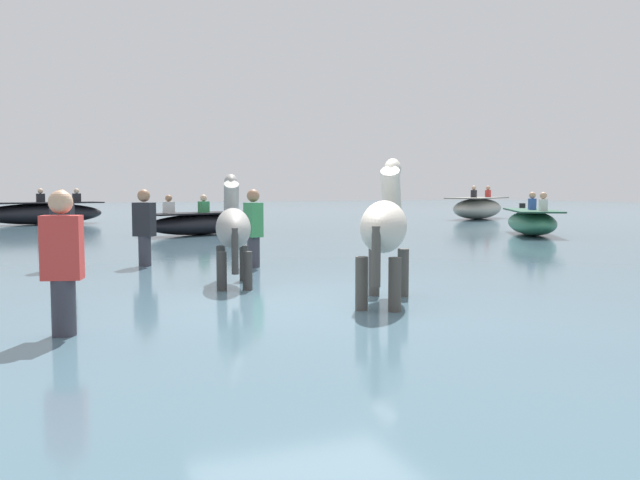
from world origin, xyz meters
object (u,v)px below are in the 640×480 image
(boat_far_inshore, at_px, (201,223))
(person_wading_close, at_px, (63,281))
(horse_trailing_grey, at_px, (233,231))
(boat_mid_outer, at_px, (532,222))
(person_onlooker_left, at_px, (253,238))
(horse_lead_pinto, at_px, (385,231))
(person_spectator_far, at_px, (145,237))
(boat_far_offshore, at_px, (42,213))
(person_wading_mid, at_px, (63,239))
(boat_near_starboard, at_px, (478,208))

(boat_far_inshore, bearing_deg, person_wading_close, -107.38)
(horse_trailing_grey, xyz_separation_m, boat_mid_outer, (9.85, 6.11, -0.35))
(boat_far_inshore, bearing_deg, person_onlooker_left, -96.07)
(boat_mid_outer, xyz_separation_m, boat_far_inshore, (-8.23, 3.38, -0.03))
(horse_lead_pinto, xyz_separation_m, horse_trailing_grey, (-1.19, 1.93, -0.09))
(boat_mid_outer, height_order, person_spectator_far, person_spectator_far)
(boat_far_offshore, bearing_deg, person_wading_close, -89.17)
(person_spectator_far, bearing_deg, boat_far_offshore, 96.45)
(horse_trailing_grey, bearing_deg, boat_far_offshore, 98.12)
(boat_far_inshore, height_order, person_spectator_far, person_spectator_far)
(horse_lead_pinto, relative_size, person_wading_close, 1.23)
(boat_far_offshore, bearing_deg, boat_far_inshore, -61.07)
(boat_far_offshore, xyz_separation_m, person_wading_close, (0.28, -19.15, 0.08))
(horse_lead_pinto, distance_m, person_wading_mid, 5.60)
(boat_near_starboard, bearing_deg, boat_far_offshore, 172.57)
(horse_trailing_grey, xyz_separation_m, boat_far_inshore, (1.62, 9.49, -0.38))
(horse_lead_pinto, relative_size, person_onlooker_left, 1.23)
(boat_near_starboard, height_order, person_wading_mid, boat_near_starboard)
(person_spectator_far, bearing_deg, horse_trailing_grey, -72.97)
(person_wading_mid, bearing_deg, horse_lead_pinto, -55.09)
(boat_mid_outer, bearing_deg, boat_far_inshore, 157.69)
(horse_trailing_grey, height_order, boat_near_starboard, horse_trailing_grey)
(horse_lead_pinto, distance_m, person_spectator_far, 4.91)
(boat_far_offshore, xyz_separation_m, person_wading_mid, (0.38, -14.07, 0.08))
(person_wading_mid, bearing_deg, person_wading_close, -91.17)
(boat_mid_outer, distance_m, person_spectator_far, 11.21)
(person_onlooker_left, bearing_deg, boat_near_starboard, 43.85)
(boat_near_starboard, relative_size, person_onlooker_left, 2.54)
(boat_far_offshore, height_order, boat_far_inshore, boat_far_offshore)
(boat_far_offshore, height_order, person_spectator_far, boat_far_offshore)
(person_spectator_far, bearing_deg, person_onlooker_left, -26.28)
(horse_lead_pinto, bearing_deg, person_onlooker_left, 96.10)
(boat_far_offshore, relative_size, person_wading_mid, 2.66)
(person_onlooker_left, bearing_deg, horse_trailing_grey, -114.20)
(boat_mid_outer, relative_size, person_wading_close, 2.17)
(horse_lead_pinto, height_order, boat_far_offshore, horse_lead_pinto)
(boat_mid_outer, height_order, boat_far_inshore, boat_mid_outer)
(boat_far_inshore, xyz_separation_m, person_wading_close, (-3.73, -11.91, 0.15))
(boat_mid_outer, height_order, person_wading_close, person_wading_close)
(boat_far_inshore, bearing_deg, person_wading_mid, -117.94)
(boat_far_offshore, bearing_deg, horse_lead_pinto, -79.14)
(horse_trailing_grey, height_order, boat_far_offshore, horse_trailing_grey)
(boat_mid_outer, bearing_deg, boat_near_starboard, 63.22)
(person_wading_close, relative_size, person_spectator_far, 1.00)
(horse_trailing_grey, xyz_separation_m, boat_far_offshore, (-2.39, 16.73, -0.30))
(person_spectator_far, bearing_deg, horse_lead_pinto, -66.21)
(boat_far_offshore, bearing_deg, horse_trailing_grey, -81.88)
(horse_trailing_grey, height_order, boat_mid_outer, horse_trailing_grey)
(boat_near_starboard, height_order, person_wading_close, boat_near_starboard)
(horse_trailing_grey, height_order, person_spectator_far, horse_trailing_grey)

